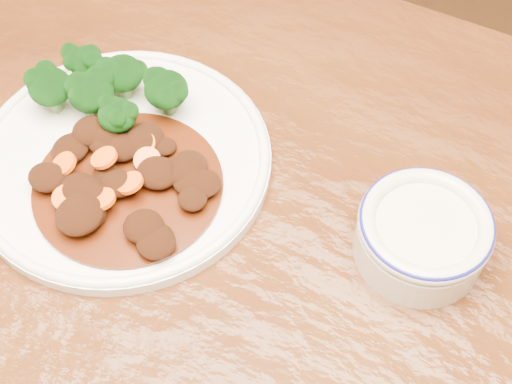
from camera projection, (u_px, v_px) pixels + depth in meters
The scene contains 5 objects.
dining_table at pixel (228, 326), 0.71m from camera, with size 1.52×0.93×0.75m.
dinner_plate at pixel (123, 159), 0.72m from camera, with size 0.30×0.30×0.02m.
broccoli_florets at pixel (106, 87), 0.73m from camera, with size 0.15×0.10×0.05m.
mince_stew at pixel (125, 180), 0.69m from camera, with size 0.19×0.19×0.03m.
dip_bowl at pixel (423, 234), 0.65m from camera, with size 0.12×0.12×0.06m.
Camera 1 is at (0.17, -0.25, 1.33)m, focal length 50.00 mm.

